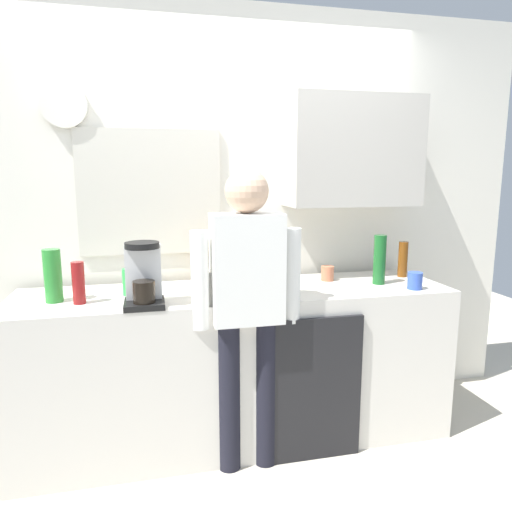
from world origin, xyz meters
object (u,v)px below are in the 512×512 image
bottle_red_vinegar (78,283)px  cup_blue_mug (415,281)px  bottle_amber_beer (403,259)px  cup_white_mug (267,282)px  cup_terracotta_mug (327,273)px  mixing_bowl (220,276)px  person_at_sink (247,297)px  coffee_maker (143,277)px  bottle_green_wine (380,260)px  dish_soap (128,281)px  bottle_clear_soda (53,276)px  storage_canister (210,286)px

bottle_red_vinegar → cup_blue_mug: 1.86m
bottle_amber_beer → cup_white_mug: bearing=-171.1°
cup_terracotta_mug → mixing_bowl: cup_terracotta_mug is taller
bottle_amber_beer → cup_white_mug: bottle_amber_beer is taller
cup_white_mug → cup_terracotta_mug: size_ratio=1.03×
bottle_amber_beer → person_at_sink: person_at_sink is taller
coffee_maker → cup_blue_mug: coffee_maker is taller
coffee_maker → cup_blue_mug: bearing=-0.4°
bottle_green_wine → cup_blue_mug: bottle_green_wine is taller
cup_blue_mug → dish_soap: (-1.62, 0.23, 0.03)m
cup_terracotta_mug → dish_soap: dish_soap is taller
bottle_red_vinegar → cup_terracotta_mug: 1.46m
bottle_clear_soda → mixing_bowl: 0.95m
coffee_maker → bottle_clear_soda: 0.49m
bottle_green_wine → bottle_amber_beer: (0.25, 0.15, -0.03)m
bottle_amber_beer → dish_soap: bearing=-177.2°
bottle_clear_soda → dish_soap: (0.37, 0.05, -0.06)m
bottle_red_vinegar → bottle_clear_soda: bearing=153.2°
bottle_amber_beer → bottle_red_vinegar: bottle_amber_beer is taller
bottle_amber_beer → cup_blue_mug: (-0.10, -0.32, -0.06)m
bottle_amber_beer → cup_white_mug: 0.96m
cup_blue_mug → dish_soap: bearing=171.8°
cup_white_mug → mixing_bowl: (-0.24, 0.24, -0.01)m
cup_blue_mug → person_at_sink: bearing=-174.8°
coffee_maker → cup_white_mug: bearing=13.0°
cup_terracotta_mug → person_at_sink: size_ratio=0.06×
cup_blue_mug → dish_soap: size_ratio=0.56×
bottle_amber_beer → bottle_red_vinegar: (-1.96, -0.20, -0.00)m
cup_terracotta_mug → person_at_sink: person_at_sink is taller
mixing_bowl → bottle_red_vinegar: bearing=-159.2°
cup_white_mug → cup_terracotta_mug: 0.45m
cup_blue_mug → cup_white_mug: cup_blue_mug is taller
bottle_green_wine → bottle_amber_beer: bottle_green_wine is taller
mixing_bowl → bottle_amber_beer: bearing=-4.5°
bottle_red_vinegar → person_at_sink: bearing=-13.9°
bottle_amber_beer → storage_canister: (-1.30, -0.33, -0.03)m
bottle_clear_soda → cup_blue_mug: 2.00m
mixing_bowl → storage_canister: bearing=-105.8°
coffee_maker → cup_terracotta_mug: coffee_maker is taller
cup_white_mug → person_at_sink: person_at_sink is taller
cup_terracotta_mug → dish_soap: size_ratio=0.51×
cup_terracotta_mug → person_at_sink: bearing=-145.5°
coffee_maker → storage_canister: 0.34m
bottle_red_vinegar → person_at_sink: person_at_sink is taller
cup_blue_mug → cup_terracotta_mug: bearing=142.2°
coffee_maker → mixing_bowl: bearing=41.6°
bottle_amber_beer → storage_canister: bearing=-165.9°
coffee_maker → bottle_clear_soda: (-0.46, 0.17, -0.01)m
bottle_amber_beer → mixing_bowl: bearing=175.5°
bottle_clear_soda → bottle_red_vinegar: bearing=-26.8°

